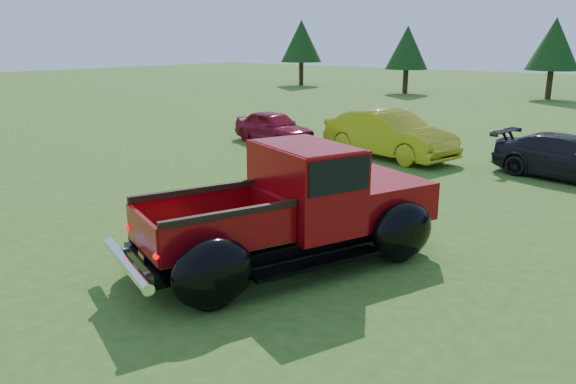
% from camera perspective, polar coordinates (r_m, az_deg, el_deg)
% --- Properties ---
extents(ground, '(120.00, 120.00, 0.00)m').
position_cam_1_polar(ground, '(10.60, -3.19, -5.18)').
color(ground, '#2B5518').
rests_on(ground, ground).
extents(tree_far_west, '(3.33, 3.33, 5.20)m').
position_cam_1_polar(tree_far_west, '(47.09, 1.37, 15.07)').
color(tree_far_west, '#332114').
rests_on(tree_far_west, ground).
extents(tree_west, '(2.94, 2.94, 4.60)m').
position_cam_1_polar(tree_west, '(40.87, 12.01, 14.14)').
color(tree_west, '#332114').
rests_on(tree_west, ground).
extents(tree_mid_left, '(3.20, 3.20, 5.00)m').
position_cam_1_polar(tree_mid_left, '(39.55, 25.42, 13.41)').
color(tree_mid_left, '#332114').
rests_on(tree_mid_left, ground).
extents(pickup_truck, '(4.00, 5.77, 2.01)m').
position_cam_1_polar(pickup_truck, '(9.59, 1.78, -1.38)').
color(pickup_truck, black).
rests_on(pickup_truck, ground).
extents(show_car_red, '(3.66, 2.04, 1.18)m').
position_cam_1_polar(show_car_red, '(20.61, -1.45, 6.60)').
color(show_car_red, maroon).
rests_on(show_car_red, ground).
extents(show_car_yellow, '(4.75, 2.47, 1.49)m').
position_cam_1_polar(show_car_yellow, '(18.39, 10.22, 5.80)').
color(show_car_yellow, '#A7A016').
rests_on(show_car_yellow, ground).
extents(show_car_grey, '(4.31, 2.31, 1.19)m').
position_cam_1_polar(show_car_grey, '(17.02, 26.77, 3.12)').
color(show_car_grey, black).
rests_on(show_car_grey, ground).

